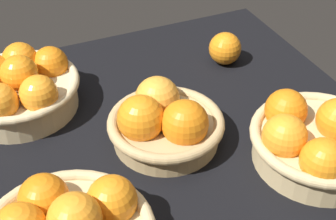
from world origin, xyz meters
TOP-DOWN VIEW (x-y plane):
  - market_tray at (0.00, 0.00)cm, footprint 84.00×72.00cm
  - basket_center at (-1.72, 3.22)cm, footprint 20.71×20.71cm
  - basket_near_right at (20.14, -16.37)cm, footprint 23.63×23.63cm
  - basket_far_left at (-23.08, 18.63)cm, footprint 23.68×23.68cm
  - loose_orange_front_gap at (-24.02, -15.17)cm, footprint 7.08×7.08cm

SIDE VIEW (x-z plane):
  - market_tray at x=0.00cm, z-range 0.00..3.00cm
  - loose_orange_front_gap at x=-24.02cm, z-range 3.00..10.08cm
  - basket_center at x=-1.72cm, z-range 1.91..12.34cm
  - basket_far_left at x=-23.08cm, z-range 2.21..13.15cm
  - basket_near_right at x=20.14cm, z-range 1.99..13.82cm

